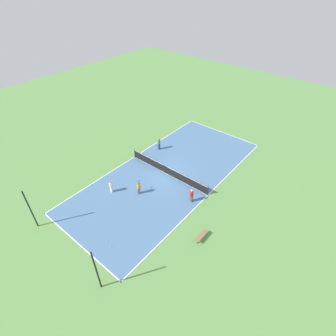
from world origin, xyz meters
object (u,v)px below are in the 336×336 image
Objects in this scene: tennis_net at (168,170)px; player_far_green at (159,143)px; bench at (201,236)px; tennis_ball_left_sideline at (117,171)px; player_coach_red at (192,195)px; tennis_ball_near_net at (111,246)px; player_far_white at (111,186)px; player_center_orange at (139,187)px; fence_post_back_left at (96,271)px; tennis_ball_far_baseline at (191,175)px; fence_post_back_right at (30,209)px.

player_far_green is (4.07, -3.16, 0.36)m from tennis_net.
bench is 12.57m from tennis_ball_left_sideline.
player_coach_red reaches higher than tennis_ball_left_sideline.
player_far_green reaches higher than tennis_ball_near_net.
tennis_ball_left_sideline is (12.47, -1.53, -0.33)m from bench.
player_coach_red reaches higher than tennis_ball_near_net.
tennis_net reaches higher than tennis_ball_near_net.
player_coach_red reaches higher than player_far_white.
player_coach_red is at bearing -170.44° from tennis_ball_left_sideline.
bench is 8.07m from player_center_orange.
fence_post_back_left is (-7.08, 7.20, 1.36)m from player_far_white.
fence_post_back_left is at bearing 133.50° from tennis_ball_left_sideline.
tennis_net reaches higher than tennis_ball_left_sideline.
player_far_green is 9.84m from player_coach_red.
tennis_net is 6.98× the size of bench.
player_coach_red is 11.31m from fence_post_back_left.
player_center_orange is 6.22m from tennis_ball_far_baseline.
tennis_ball_left_sideline is at bearing -46.50° from fence_post_back_left.
player_center_orange is at bearing -66.29° from tennis_ball_near_net.
player_far_green reaches higher than player_center_orange.
fence_post_back_left is 1.00× the size of fence_post_back_right.
player_center_orange reaches higher than tennis_ball_far_baseline.
fence_post_back_left is at bearing 127.45° from tennis_ball_near_net.
player_coach_red reaches higher than player_center_orange.
fence_post_back_right is (12.10, 8.16, 1.75)m from bench.
player_coach_red is at bearing 53.01° from player_far_green.
tennis_ball_far_baseline is at bearing 67.80° from player_far_green.
player_center_orange is 21.08× the size of tennis_ball_near_net.
fence_post_back_right is at bearing 66.03° from tennis_ball_far_baseline.
fence_post_back_left reaches higher than tennis_ball_near_net.
tennis_ball_far_baseline is (-4.71, -7.31, -0.72)m from player_far_white.
player_center_orange is 10.10m from fence_post_back_left.
bench is 0.94× the size of player_far_green.
fence_post_back_left is 8.82m from fence_post_back_right.
player_center_orange is 1.06× the size of player_far_white.
bench reaches higher than tennis_ball_near_net.
tennis_ball_near_net is (-2.34, 10.34, -0.51)m from tennis_net.
player_far_green is at bearing -37.81° from tennis_net.
tennis_net is 13.85m from fence_post_back_right.
tennis_ball_near_net is (-7.13, 6.99, 0.00)m from tennis_ball_left_sideline.
tennis_ball_far_baseline is at bearing -144.21° from tennis_net.
fence_post_back_right reaches higher than tennis_ball_near_net.
tennis_net is at bearing -108.69° from fence_post_back_right.
tennis_net reaches higher than tennis_ball_far_baseline.
tennis_net is 9.10m from bench.
fence_post_back_right is (-0.37, 9.69, 2.08)m from tennis_ball_left_sideline.
player_far_green reaches higher than bench.
player_coach_red is (-4.78, -2.42, 0.07)m from player_center_orange.
player_far_white is 19.94× the size of tennis_ball_near_net.
tennis_net is 7.69× the size of player_far_white.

